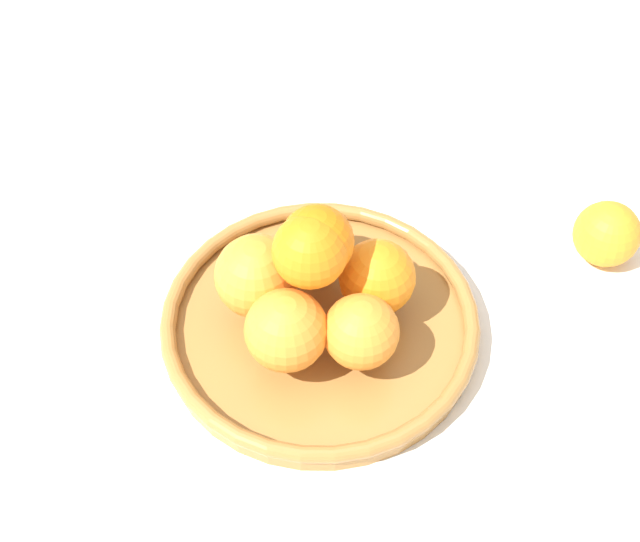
% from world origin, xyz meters
% --- Properties ---
extents(ground_plane, '(4.00, 4.00, 0.00)m').
position_xyz_m(ground_plane, '(0.00, 0.00, 0.00)').
color(ground_plane, white).
extents(fruit_bowl, '(0.30, 0.30, 0.03)m').
position_xyz_m(fruit_bowl, '(0.00, 0.00, 0.02)').
color(fruit_bowl, '#A57238').
rests_on(fruit_bowl, ground_plane).
extents(orange_pile, '(0.18, 0.18, 0.13)m').
position_xyz_m(orange_pile, '(0.00, 0.01, 0.08)').
color(orange_pile, orange).
rests_on(orange_pile, fruit_bowl).
extents(stray_orange, '(0.07, 0.07, 0.07)m').
position_xyz_m(stray_orange, '(0.01, -0.30, 0.03)').
color(stray_orange, orange).
rests_on(stray_orange, ground_plane).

